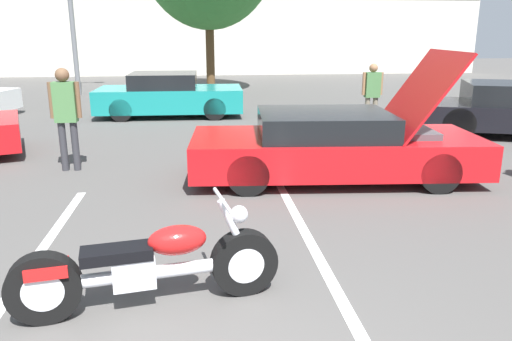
{
  "coord_description": "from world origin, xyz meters",
  "views": [
    {
      "loc": [
        0.24,
        -2.14,
        2.35
      ],
      "look_at": [
        0.87,
        3.35,
        0.8
      ],
      "focal_mm": 35.0,
      "sensor_mm": 36.0,
      "label": 1
    }
  ],
  "objects": [
    {
      "name": "spectator_midground",
      "position": [
        4.48,
        9.76,
        0.93
      ],
      "size": [
        0.52,
        0.21,
        1.58
      ],
      "color": "gray",
      "rests_on": "ground"
    },
    {
      "name": "parking_stripe_middle",
      "position": [
        1.47,
        2.36,
        0.0
      ],
      "size": [
        0.12,
        5.75,
        0.01
      ],
      "primitive_type": "cube",
      "color": "white",
      "rests_on": "ground"
    },
    {
      "name": "motorcycle",
      "position": [
        -0.24,
        1.88,
        0.38
      ],
      "size": [
        2.32,
        0.73,
        0.94
      ],
      "rotation": [
        0.0,
        0.0,
        0.17
      ],
      "color": "black",
      "rests_on": "ground"
    },
    {
      "name": "far_building",
      "position": [
        0.0,
        27.5,
        2.34
      ],
      "size": [
        32.0,
        4.2,
        4.4
      ],
      "color": "beige",
      "rests_on": "ground"
    },
    {
      "name": "show_car_hood_open",
      "position": [
        2.43,
        5.57,
        0.55
      ],
      "size": [
        4.73,
        2.18,
        2.05
      ],
      "rotation": [
        0.0,
        0.0,
        -0.08
      ],
      "color": "red",
      "rests_on": "ground"
    },
    {
      "name": "parked_car_mid_right_row",
      "position": [
        -0.59,
        12.24,
        0.58
      ],
      "size": [
        4.07,
        1.99,
        1.21
      ],
      "rotation": [
        0.0,
        0.0,
        -0.02
      ],
      "color": "teal",
      "rests_on": "ground"
    },
    {
      "name": "parking_stripe_foreground",
      "position": [
        -1.55,
        2.36,
        0.0
      ],
      "size": [
        0.12,
        5.75,
        0.01
      ],
      "primitive_type": "cube",
      "color": "white",
      "rests_on": "ground"
    },
    {
      "name": "spectator_by_show_car",
      "position": [
        -2.0,
        6.58,
        1.05
      ],
      "size": [
        0.52,
        0.23,
        1.76
      ],
      "color": "#333338",
      "rests_on": "ground"
    }
  ]
}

